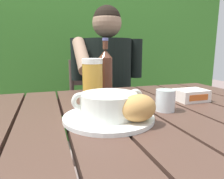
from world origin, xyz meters
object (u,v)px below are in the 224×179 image
at_px(chair_near_diner, 102,117).
at_px(butter_tub, 191,95).
at_px(person_eating, 109,87).
at_px(bread_roll, 139,108).
at_px(soup_bowl, 109,104).
at_px(beer_bottle, 105,72).
at_px(water_glass_small, 165,100).
at_px(table_knife, 140,104).
at_px(serving_plate, 109,117).
at_px(beer_glass, 93,79).

height_order(chair_near_diner, butter_tub, chair_near_diner).
relative_size(person_eating, bread_roll, 10.89).
bearing_deg(bread_roll, soup_bowl, 130.60).
bearing_deg(beer_bottle, person_eating, 71.02).
bearing_deg(beer_bottle, water_glass_small, -67.46).
bearing_deg(person_eating, table_knife, -95.68).
bearing_deg(soup_bowl, table_knife, 35.74).
relative_size(soup_bowl, beer_bottle, 0.85).
relative_size(serving_plate, beer_glass, 1.59).
relative_size(chair_near_diner, butter_tub, 7.34).
bearing_deg(beer_glass, person_eating, 65.89).
xyz_separation_m(person_eating, serving_plate, (-0.22, -0.73, 0.04)).
height_order(butter_tub, table_knife, butter_tub).
distance_m(bread_roll, table_knife, 0.22).
relative_size(person_eating, soup_bowl, 5.75).
distance_m(person_eating, beer_bottle, 0.44).
relative_size(bread_roll, beer_bottle, 0.45).
distance_m(beer_bottle, butter_tub, 0.38).
bearing_deg(water_glass_small, bread_roll, -145.89).
distance_m(beer_glass, water_glass_small, 0.31).
height_order(person_eating, table_knife, person_eating).
bearing_deg(beer_glass, soup_bowl, -91.93).
relative_size(beer_bottle, butter_tub, 2.09).
xyz_separation_m(serving_plate, soup_bowl, (-0.00, -0.00, 0.04)).
xyz_separation_m(beer_glass, water_glass_small, (0.20, -0.23, -0.05)).
xyz_separation_m(soup_bowl, water_glass_small, (0.21, 0.03, -0.01)).
bearing_deg(table_knife, butter_tub, 0.54).
height_order(person_eating, beer_bottle, person_eating).
bearing_deg(bread_roll, water_glass_small, 34.11).
xyz_separation_m(chair_near_diner, soup_bowl, (-0.22, -0.92, 0.36)).
height_order(serving_plate, beer_glass, beer_glass).
bearing_deg(butter_tub, person_eating, 105.34).
bearing_deg(table_knife, serving_plate, -144.26).
height_order(chair_near_diner, beer_bottle, beer_bottle).
height_order(chair_near_diner, table_knife, chair_near_diner).
relative_size(water_glass_small, table_knife, 0.49).
height_order(person_eating, soup_bowl, person_eating).
bearing_deg(beer_glass, beer_bottle, 45.11).
distance_m(serving_plate, butter_tub, 0.40).
distance_m(soup_bowl, beer_bottle, 0.35).
bearing_deg(person_eating, bread_roll, -101.04).
distance_m(person_eating, serving_plate, 0.76).
xyz_separation_m(soup_bowl, table_knife, (0.16, 0.11, -0.04)).
bearing_deg(person_eating, beer_glass, -114.11).
xyz_separation_m(water_glass_small, table_knife, (-0.05, 0.09, -0.03)).
distance_m(bread_roll, beer_bottle, 0.41).
bearing_deg(table_knife, person_eating, 84.32).
bearing_deg(beer_bottle, bread_roll, -92.83).
distance_m(person_eating, water_glass_small, 0.70).
bearing_deg(table_knife, soup_bowl, -144.26).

